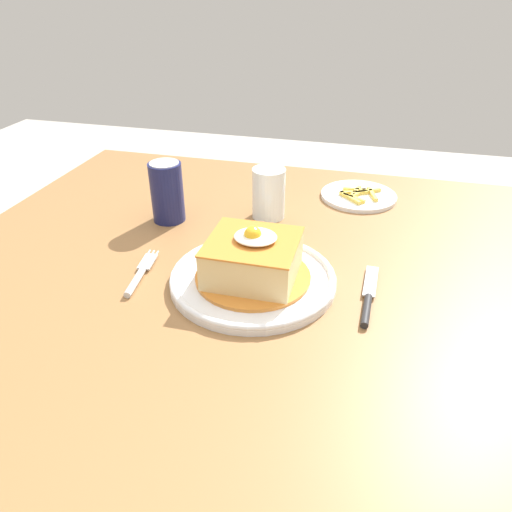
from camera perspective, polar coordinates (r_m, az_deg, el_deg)
dining_table at (r=0.86m, az=4.95°, el=-7.69°), size 1.32×1.04×0.72m
main_plate at (r=0.79m, az=-0.36°, el=-2.65°), size 0.27×0.27×0.02m
sandwich_meal at (r=0.77m, az=-0.36°, el=-0.42°), size 0.19×0.19×0.09m
fork at (r=0.83m, az=-13.78°, el=-2.24°), size 0.03×0.14×0.01m
knife at (r=0.76m, az=13.22°, el=-5.33°), size 0.02×0.17×0.01m
soda_can at (r=0.99m, az=-10.60°, el=7.53°), size 0.07×0.07×0.12m
drinking_glass at (r=0.99m, az=1.52°, el=7.11°), size 0.07×0.07×0.10m
side_plate_fries at (r=1.12m, az=12.16°, el=7.08°), size 0.17×0.17×0.02m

